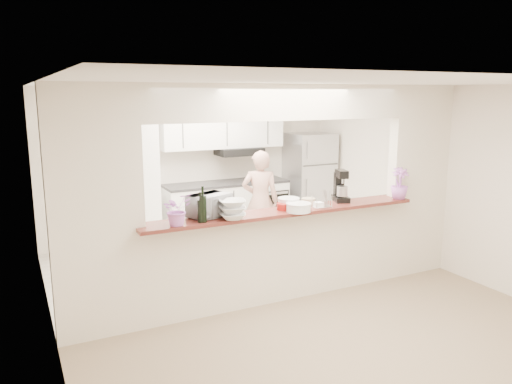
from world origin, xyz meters
TOP-DOWN VIEW (x-y plane):
  - floor at (0.00, 0.00)m, footprint 6.00×6.00m
  - tile_overlay at (0.00, 1.55)m, footprint 5.00×2.90m
  - partition at (0.00, 0.00)m, footprint 5.00×0.15m
  - bar_counter at (0.00, -0.00)m, footprint 3.40×0.38m
  - kitchen_cabinets at (-0.19, 2.72)m, footprint 3.15×0.62m
  - refrigerator at (2.05, 2.65)m, footprint 0.75×0.70m
  - flower_left at (-1.30, -0.15)m, footprint 0.36×0.34m
  - wine_bottle_a at (-1.05, -0.15)m, footprint 0.06×0.06m
  - wine_bottle_b at (-1.02, -0.15)m, footprint 0.08×0.08m
  - toaster_oven at (-0.88, 0.05)m, footprint 0.52×0.45m
  - serving_bowls at (-0.70, -0.17)m, footprint 0.34×0.34m
  - plate_stack_a at (0.10, 0.03)m, footprint 0.25×0.25m
  - plate_stack_b at (0.10, -0.19)m, footprint 0.28×0.28m
  - red_bowl at (-0.00, -0.03)m, footprint 0.16×0.16m
  - tan_bowl at (0.40, 0.08)m, footprint 0.16×0.16m
  - utensil_caddy at (0.45, -0.13)m, footprint 0.22×0.14m
  - stand_mixer at (0.85, 0.06)m, footprint 0.24×0.30m
  - flower_right at (1.60, -0.15)m, footprint 0.28×0.28m
  - person at (0.61, 1.77)m, footprint 0.67×0.60m

SIDE VIEW (x-z plane):
  - floor at x=0.00m, z-range 0.00..0.00m
  - tile_overlay at x=0.00m, z-range 0.00..0.01m
  - bar_counter at x=0.00m, z-range 0.03..1.12m
  - person at x=0.61m, z-range 0.00..1.55m
  - refrigerator at x=2.05m, z-range 0.00..1.70m
  - kitchen_cabinets at x=-0.19m, z-range -0.15..2.10m
  - red_bowl at x=0.00m, z-range 1.09..1.17m
  - tan_bowl at x=0.40m, z-range 1.09..1.17m
  - plate_stack_b at x=0.10m, z-range 1.09..1.19m
  - plate_stack_a at x=0.10m, z-range 1.09..1.21m
  - utensil_caddy at x=0.45m, z-range 1.07..1.28m
  - serving_bowls at x=-0.70m, z-range 1.09..1.29m
  - toaster_oven at x=-0.88m, z-range 1.09..1.33m
  - wine_bottle_a at x=-1.05m, z-range 1.06..1.38m
  - wine_bottle_b at x=-1.02m, z-range 1.05..1.43m
  - flower_left at x=-1.30m, z-range 1.09..1.42m
  - stand_mixer at x=0.85m, z-range 1.07..1.46m
  - flower_right at x=1.60m, z-range 1.09..1.48m
  - partition at x=0.00m, z-range 0.23..2.73m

